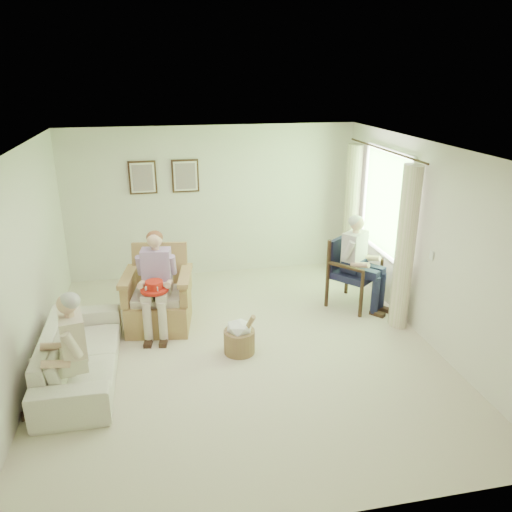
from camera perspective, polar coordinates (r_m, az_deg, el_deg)
name	(u,v)px	position (r m, az deg, el deg)	size (l,w,h in m)	color
floor	(240,348)	(6.67, -1.81, -10.52)	(5.50, 5.50, 0.00)	beige
back_wall	(213,202)	(8.72, -4.97, 6.16)	(5.00, 0.04, 2.60)	silver
front_wall	(303,386)	(3.71, 5.37, -14.55)	(5.00, 0.04, 2.60)	silver
left_wall	(22,271)	(6.24, -25.22, -1.56)	(0.04, 5.50, 2.60)	silver
right_wall	(426,243)	(6.95, 18.85, 1.43)	(0.04, 5.50, 2.60)	silver
ceiling	(238,149)	(5.79, -2.10, 12.17)	(5.00, 5.50, 0.02)	white
window	(386,200)	(7.87, 14.59, 6.17)	(0.13, 2.50, 1.63)	#2D6B23
curtain_left	(405,249)	(7.09, 16.66, 0.77)	(0.34, 0.34, 2.30)	beige
curtain_right	(351,212)	(8.79, 10.84, 4.97)	(0.34, 0.34, 2.30)	beige
framed_print_left	(143,178)	(8.53, -12.82, 8.73)	(0.45, 0.05, 0.55)	#382114
framed_print_right	(185,176)	(8.54, -8.07, 9.04)	(0.45, 0.05, 0.55)	#382114
wicker_armchair	(159,302)	(7.21, -11.05, -5.18)	(0.89, 0.88, 1.13)	#AA7850
wood_armchair	(353,268)	(7.84, 10.98, -1.35)	(0.68, 0.64, 1.05)	black
sofa	(80,353)	(6.34, -19.42, -10.39)	(0.82, 2.09, 0.61)	white
person_wicker	(157,276)	(6.89, -11.28, -2.20)	(0.40, 0.62, 1.40)	beige
person_dark	(358,256)	(7.60, 11.59, 0.01)	(0.40, 0.63, 1.41)	#1A1D3A
person_sofa	(69,346)	(5.66, -20.60, -9.57)	(0.42, 0.62, 1.27)	beige
red_hat	(154,287)	(6.74, -11.54, -3.52)	(0.37, 0.37, 0.14)	red
hatbox	(239,336)	(6.48, -1.90, -9.16)	(0.48, 0.48, 0.59)	tan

